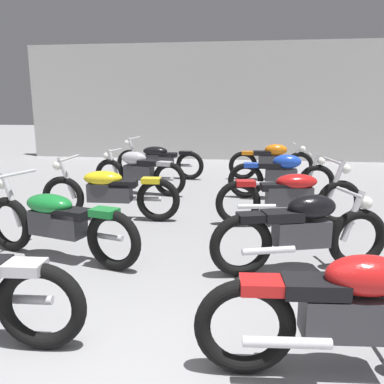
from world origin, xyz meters
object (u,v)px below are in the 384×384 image
motorcycle_right_row_3 (281,175)px  motorcycle_left_row_2 (109,191)px  motorcycle_right_row_2 (290,195)px  motorcycle_right_row_4 (272,161)px  motorcycle_left_row_1 (57,222)px  motorcycle_right_row_1 (302,231)px  motorcycle_right_row_0 (349,313)px  motorcycle_left_row_3 (138,171)px  motorcycle_left_row_4 (159,160)px

motorcycle_right_row_3 → motorcycle_left_row_2: bearing=-147.5°
motorcycle_right_row_2 → motorcycle_right_row_4: 3.57m
motorcycle_left_row_1 → motorcycle_right_row_2: (2.78, 1.73, 0.00)m
motorcycle_left_row_2 → motorcycle_right_row_3: motorcycle_left_row_2 is taller
motorcycle_right_row_1 → motorcycle_right_row_3: 3.37m
motorcycle_left_row_1 → motorcycle_right_row_0: motorcycle_left_row_1 is taller
motorcycle_left_row_3 → motorcycle_right_row_2: 3.25m
motorcycle_left_row_3 → motorcycle_left_row_4: bearing=88.8°
motorcycle_left_row_1 → motorcycle_right_row_1: (2.72, 0.00, 0.01)m
motorcycle_right_row_4 → motorcycle_right_row_0: bearing=-89.4°
motorcycle_left_row_4 → motorcycle_right_row_1: size_ratio=1.13×
motorcycle_left_row_4 → motorcycle_right_row_2: size_ratio=1.00×
motorcycle_right_row_0 → motorcycle_right_row_4: same height
motorcycle_right_row_0 → motorcycle_left_row_1: bearing=149.1°
motorcycle_right_row_0 → motorcycle_right_row_4: 6.97m
motorcycle_right_row_2 → motorcycle_right_row_3: motorcycle_right_row_2 is taller
motorcycle_left_row_1 → motorcycle_left_row_4: same height
motorcycle_left_row_3 → motorcycle_right_row_1: same height
motorcycle_right_row_3 → motorcycle_right_row_0: bearing=-90.0°
motorcycle_left_row_4 → motorcycle_right_row_4: 2.67m
motorcycle_right_row_1 → motorcycle_right_row_3: (0.07, 3.37, 0.00)m
motorcycle_left_row_1 → motorcycle_right_row_2: bearing=31.9°
motorcycle_right_row_2 → motorcycle_right_row_3: size_ratio=1.10×
motorcycle_left_row_2 → motorcycle_right_row_0: bearing=-50.3°
motorcycle_left_row_4 → motorcycle_right_row_1: bearing=-62.8°
motorcycle_right_row_2 → motorcycle_right_row_4: motorcycle_right_row_2 is taller
motorcycle_right_row_2 → motorcycle_right_row_3: bearing=89.6°
motorcycle_right_row_1 → motorcycle_left_row_2: bearing=148.7°
motorcycle_left_row_1 → motorcycle_right_row_4: (2.72, 5.30, 0.01)m
motorcycle_right_row_0 → motorcycle_right_row_2: (-0.02, 3.40, -0.01)m
motorcycle_right_row_4 → motorcycle_right_row_1: bearing=-90.0°
motorcycle_left_row_1 → motorcycle_right_row_1: motorcycle_left_row_1 is taller
motorcycle_right_row_3 → motorcycle_right_row_1: bearing=-91.1°
motorcycle_left_row_3 → motorcycle_left_row_2: bearing=-89.0°
motorcycle_left_row_2 → motorcycle_right_row_0: motorcycle_left_row_2 is taller
motorcycle_left_row_2 → motorcycle_left_row_4: 3.55m
motorcycle_left_row_3 → motorcycle_right_row_2: size_ratio=0.90×
motorcycle_left_row_3 → motorcycle_right_row_0: size_ratio=0.99×
motorcycle_left_row_4 → motorcycle_right_row_3: bearing=-33.5°
motorcycle_left_row_1 → motorcycle_left_row_3: size_ratio=1.09×
motorcycle_right_row_3 → motorcycle_right_row_4: size_ratio=1.00×
motorcycle_left_row_3 → motorcycle_right_row_1: size_ratio=1.02×
motorcycle_right_row_2 → motorcycle_left_row_2: bearing=-177.9°
motorcycle_right_row_0 → motorcycle_right_row_3: (-0.00, 5.04, 0.00)m
motorcycle_left_row_2 → motorcycle_left_row_3: motorcycle_left_row_2 is taller
motorcycle_left_row_1 → motorcycle_left_row_4: bearing=89.3°
motorcycle_left_row_4 → motorcycle_right_row_4: bearing=2.6°
motorcycle_right_row_2 → motorcycle_right_row_4: bearing=90.9°
motorcycle_left_row_3 → motorcycle_right_row_3: size_ratio=0.99×
motorcycle_left_row_4 → motorcycle_right_row_0: size_ratio=1.10×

